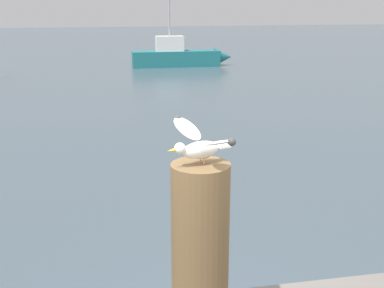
{
  "coord_description": "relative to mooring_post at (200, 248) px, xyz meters",
  "views": [
    {
      "loc": [
        -1.05,
        -3.02,
        3.07
      ],
      "look_at": [
        -0.46,
        -0.08,
        2.22
      ],
      "focal_mm": 47.54,
      "sensor_mm": 36.0,
      "label": 1
    }
  ],
  "objects": [
    {
      "name": "seagull",
      "position": [
        -0.0,
        -0.0,
        0.65
      ],
      "size": [
        0.39,
        0.63,
        0.23
      ],
      "color": "tan",
      "rests_on": "mooring_post"
    },
    {
      "name": "boat_teal",
      "position": [
        3.77,
        21.51,
        -1.16
      ],
      "size": [
        4.84,
        1.01,
        3.7
      ],
      "color": "#1E7075",
      "rests_on": "ground_plane"
    },
    {
      "name": "mooring_post",
      "position": [
        0.0,
        0.0,
        0.0
      ],
      "size": [
        0.35,
        0.35,
        1.05
      ],
      "primitive_type": "cylinder",
      "color": "brown",
      "rests_on": "harbor_quay"
    }
  ]
}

